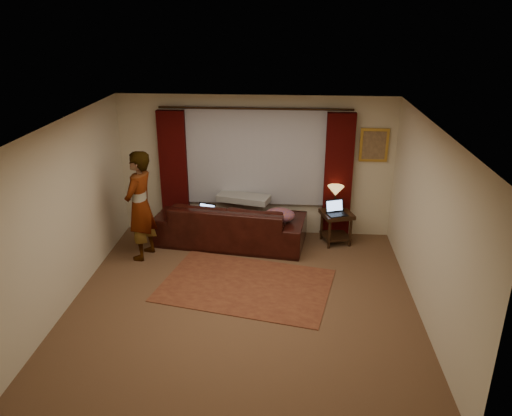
{
  "coord_description": "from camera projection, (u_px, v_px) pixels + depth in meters",
  "views": [
    {
      "loc": [
        0.63,
        -6.25,
        3.99
      ],
      "look_at": [
        0.1,
        1.2,
        1.0
      ],
      "focal_mm": 35.0,
      "sensor_mm": 36.0,
      "label": 1
    }
  ],
  "objects": [
    {
      "name": "area_rug",
      "position": [
        246.0,
        285.0,
        7.73
      ],
      "size": [
        2.85,
        2.2,
        0.01
      ],
      "primitive_type": "cube",
      "rotation": [
        0.0,
        0.0,
        -0.21
      ],
      "color": "brown",
      "rests_on": "floor"
    },
    {
      "name": "floor",
      "position": [
        243.0,
        302.0,
        7.31
      ],
      "size": [
        5.0,
        5.0,
        0.01
      ],
      "primitive_type": "cube",
      "color": "brown",
      "rests_on": "ground"
    },
    {
      "name": "wall_front",
      "position": [
        216.0,
        328.0,
        4.51
      ],
      "size": [
        5.0,
        0.02,
        2.6
      ],
      "primitive_type": "cube",
      "color": "beige",
      "rests_on": "ground"
    },
    {
      "name": "person",
      "position": [
        140.0,
        206.0,
        8.3
      ],
      "size": [
        0.66,
        0.66,
        1.88
      ],
      "primitive_type": "imported",
      "rotation": [
        0.0,
        0.0,
        -1.8
      ],
      "color": "gray",
      "rests_on": "floor"
    },
    {
      "name": "drape_left",
      "position": [
        174.0,
        173.0,
        9.18
      ],
      "size": [
        0.5,
        0.14,
        2.3
      ],
      "primitive_type": "cube",
      "color": "#330504",
      "rests_on": "floor"
    },
    {
      "name": "laptop_table",
      "position": [
        337.0,
        208.0,
        8.78
      ],
      "size": [
        0.44,
        0.46,
        0.24
      ],
      "primitive_type": null,
      "rotation": [
        0.0,
        0.0,
        0.36
      ],
      "color": "black",
      "rests_on": "end_table"
    },
    {
      "name": "drape_right",
      "position": [
        338.0,
        176.0,
        8.98
      ],
      "size": [
        0.5,
        0.14,
        2.3
      ],
      "primitive_type": "cube",
      "color": "#330504",
      "rests_on": "floor"
    },
    {
      "name": "wall_back",
      "position": [
        256.0,
        166.0,
        9.14
      ],
      "size": [
        5.0,
        0.02,
        2.6
      ],
      "primitive_type": "cube",
      "color": "beige",
      "rests_on": "ground"
    },
    {
      "name": "tiffany_lamp",
      "position": [
        335.0,
        198.0,
        8.92
      ],
      "size": [
        0.34,
        0.34,
        0.47
      ],
      "primitive_type": null,
      "rotation": [
        0.0,
        0.0,
        0.2
      ],
      "color": "olive",
      "rests_on": "end_table"
    },
    {
      "name": "laptop_sofa",
      "position": [
        204.0,
        212.0,
        8.78
      ],
      "size": [
        0.43,
        0.45,
        0.24
      ],
      "primitive_type": null,
      "rotation": [
        0.0,
        0.0,
        -0.35
      ],
      "color": "black",
      "rests_on": "sofa"
    },
    {
      "name": "wall_left",
      "position": [
        65.0,
        215.0,
        6.99
      ],
      "size": [
        0.02,
        5.0,
        2.6
      ],
      "primitive_type": "cube",
      "color": "beige",
      "rests_on": "ground"
    },
    {
      "name": "sheer_curtain",
      "position": [
        255.0,
        157.0,
        9.01
      ],
      "size": [
        2.5,
        0.05,
        1.8
      ],
      "primitive_type": "cube",
      "color": "#A4A4AB",
      "rests_on": "wall_back"
    },
    {
      "name": "throw_blanket",
      "position": [
        243.0,
        183.0,
        8.95
      ],
      "size": [
        1.0,
        0.6,
        0.11
      ],
      "primitive_type": "cube",
      "rotation": [
        0.0,
        0.0,
        -0.25
      ],
      "color": "gray",
      "rests_on": "sofa"
    },
    {
      "name": "picture_frame",
      "position": [
        374.0,
        145.0,
        8.81
      ],
      "size": [
        0.5,
        0.04,
        0.6
      ],
      "primitive_type": "cube",
      "color": "#BB8A30",
      "rests_on": "wall_back"
    },
    {
      "name": "clothing_pile",
      "position": [
        279.0,
        216.0,
        8.65
      ],
      "size": [
        0.57,
        0.46,
        0.23
      ],
      "primitive_type": "ellipsoid",
      "rotation": [
        0.0,
        0.0,
        -0.07
      ],
      "color": "brown",
      "rests_on": "sofa"
    },
    {
      "name": "end_table",
      "position": [
        336.0,
        228.0,
        9.04
      ],
      "size": [
        0.65,
        0.65,
        0.6
      ],
      "primitive_type": "cube",
      "rotation": [
        0.0,
        0.0,
        0.3
      ],
      "color": "black",
      "rests_on": "floor"
    },
    {
      "name": "curtain_rod",
      "position": [
        255.0,
        109.0,
        8.64
      ],
      "size": [
        0.04,
        0.04,
        3.4
      ],
      "primitive_type": "cylinder",
      "color": "black",
      "rests_on": "wall_back"
    },
    {
      "name": "sofa",
      "position": [
        231.0,
        216.0,
        8.95
      ],
      "size": [
        2.78,
        1.48,
        1.07
      ],
      "primitive_type": "imported",
      "rotation": [
        0.0,
        0.0,
        3.01
      ],
      "color": "black",
      "rests_on": "floor"
    },
    {
      "name": "wall_right",
      "position": [
        429.0,
        225.0,
        6.66
      ],
      "size": [
        0.02,
        5.0,
        2.6
      ],
      "primitive_type": "cube",
      "color": "beige",
      "rests_on": "ground"
    },
    {
      "name": "ceiling",
      "position": [
        241.0,
        126.0,
        6.34
      ],
      "size": [
        5.0,
        5.0,
        0.02
      ],
      "primitive_type": "cube",
      "color": "silver",
      "rests_on": "ground"
    }
  ]
}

